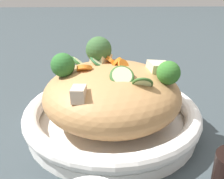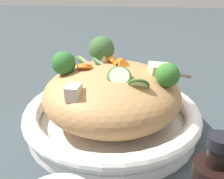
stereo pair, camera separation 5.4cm
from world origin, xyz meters
name	(u,v)px [view 1 (the left image)]	position (x,y,z in m)	size (l,w,h in m)	color
ground_plane	(112,129)	(0.00, 0.00, 0.00)	(3.00, 3.00, 0.00)	#323C40
serving_bowl	(112,117)	(0.00, 0.00, 0.03)	(0.33, 0.33, 0.05)	white
noodle_heap	(112,95)	(0.00, 0.00, 0.07)	(0.25, 0.25, 0.11)	#AF7F4D
broccoli_florets	(105,60)	(0.01, -0.01, 0.14)	(0.24, 0.13, 0.07)	#A4BE73
carrot_coins	(105,65)	(0.01, -0.02, 0.13)	(0.10, 0.06, 0.03)	orange
zucchini_slices	(105,70)	(0.01, -0.01, 0.12)	(0.16, 0.18, 0.05)	beige
chicken_chunks	(121,68)	(-0.02, -0.01, 0.12)	(0.18, 0.17, 0.04)	beige
chopsticks_pair	(142,68)	(-0.10, -0.33, 0.00)	(0.20, 0.10, 0.01)	black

